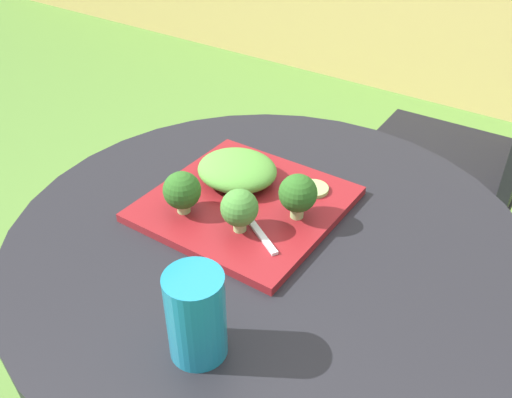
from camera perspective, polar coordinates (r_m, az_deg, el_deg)
patio_table at (r=1.06m, az=0.97°, el=-15.95°), size 0.80×0.80×0.73m
patio_chair at (r=1.62m, az=22.23°, el=5.51°), size 0.45×0.45×0.90m
salad_plate at (r=0.90m, az=-1.10°, el=-0.49°), size 0.29×0.29×0.01m
drinking_glass at (r=0.66m, az=-6.16°, el=-12.25°), size 0.07×0.07×0.12m
fork at (r=0.86m, az=-0.97°, el=-1.92°), size 0.14×0.09×0.00m
lettuce_mound at (r=0.93m, az=-1.96°, el=3.02°), size 0.14×0.13×0.05m
broccoli_floret_0 at (r=0.84m, az=4.35°, el=0.53°), size 0.06×0.06×0.07m
broccoli_floret_1 at (r=0.81m, az=-1.72°, el=-0.98°), size 0.06×0.06×0.07m
broccoli_floret_2 at (r=0.86m, az=-7.64°, el=0.85°), size 0.06×0.06×0.07m
cucumber_slice_0 at (r=0.92m, az=5.96°, el=1.05°), size 0.05×0.05×0.01m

